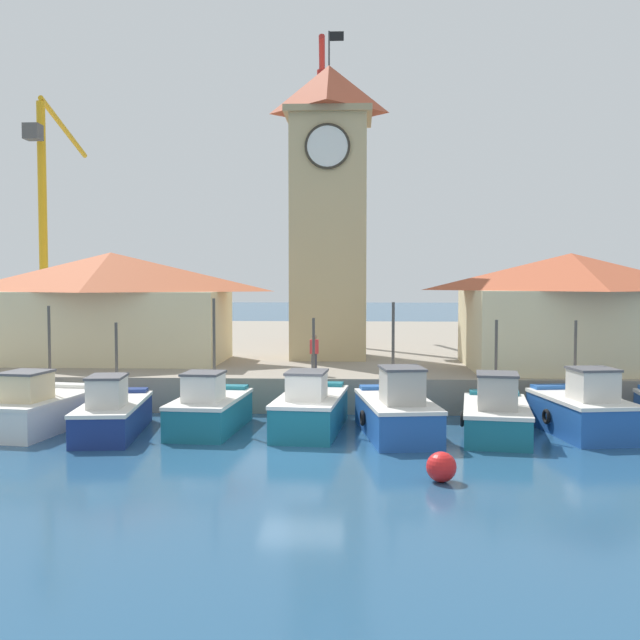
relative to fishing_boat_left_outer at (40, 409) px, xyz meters
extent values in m
plane|color=navy|center=(9.17, -2.70, -0.73)|extent=(300.00, 300.00, 0.00)
cube|color=gray|center=(9.17, 23.48, -0.05)|extent=(120.00, 40.00, 1.36)
cube|color=silver|center=(0.01, 0.07, -0.21)|extent=(2.76, 5.17, 1.04)
cube|color=silver|center=(0.32, 2.26, 0.43)|extent=(1.84, 0.84, 0.24)
cube|color=silver|center=(0.01, 0.07, 0.36)|extent=(2.82, 5.23, 0.12)
cube|color=beige|center=(-0.11, -0.79, 0.86)|extent=(1.45, 1.64, 0.89)
cube|color=#4C4C51|center=(-0.11, -0.79, 1.35)|extent=(1.54, 1.73, 0.08)
cylinder|color=#4C4742|center=(0.10, 0.68, 1.96)|extent=(0.10, 0.10, 3.07)
torus|color=black|center=(-1.07, 0.47, -0.21)|extent=(0.19, 0.53, 0.52)
cube|color=navy|center=(2.73, -0.53, -0.25)|extent=(2.27, 5.09, 0.97)
cube|color=navy|center=(2.49, 1.67, 0.35)|extent=(1.54, 0.76, 0.24)
cube|color=silver|center=(2.73, -0.53, 0.28)|extent=(2.34, 5.15, 0.12)
cube|color=beige|center=(2.83, -1.39, 0.80)|extent=(1.20, 1.58, 0.92)
cube|color=#4C4C51|center=(2.83, -1.39, 1.30)|extent=(1.29, 1.67, 0.08)
cylinder|color=#4C4742|center=(2.66, 0.08, 1.65)|extent=(0.10, 0.10, 2.61)
torus|color=black|center=(1.76, -0.39, -0.25)|extent=(0.18, 0.53, 0.52)
cube|color=#196B7F|center=(5.82, 0.26, -0.21)|extent=(2.28, 4.59, 1.03)
cube|color=#196B7F|center=(5.98, 2.23, 0.42)|extent=(1.69, 0.73, 0.24)
cube|color=silver|center=(5.82, 0.26, 0.35)|extent=(2.35, 4.65, 0.12)
cube|color=silver|center=(5.76, -0.52, 0.85)|extent=(1.26, 1.42, 0.87)
cube|color=#4C4C51|center=(5.76, -0.52, 1.32)|extent=(1.35, 1.51, 0.08)
cylinder|color=#4C4742|center=(5.86, 0.81, 2.08)|extent=(0.10, 0.10, 3.34)
torus|color=black|center=(4.79, 0.57, -0.21)|extent=(0.16, 0.53, 0.52)
cube|color=#196B7F|center=(9.25, 0.37, -0.17)|extent=(2.42, 5.13, 1.12)
cube|color=#196B7F|center=(9.46, 2.60, 0.50)|extent=(1.72, 0.75, 0.24)
cube|color=silver|center=(9.25, 0.37, 0.43)|extent=(2.49, 5.20, 0.12)
cube|color=beige|center=(9.17, -0.49, 0.92)|extent=(1.31, 1.60, 0.85)
cube|color=#4C4C51|center=(9.17, -0.49, 1.38)|extent=(1.40, 1.68, 0.08)
cylinder|color=#4C4742|center=(9.31, 0.99, 1.79)|extent=(0.10, 0.10, 2.58)
torus|color=black|center=(8.22, 0.72, -0.17)|extent=(0.17, 0.53, 0.52)
cube|color=#2356A8|center=(12.12, -0.27, -0.18)|extent=(2.73, 5.24, 1.10)
cube|color=#2356A8|center=(11.79, 1.96, 0.49)|extent=(1.79, 0.84, 0.24)
cube|color=silver|center=(12.12, -0.27, 0.42)|extent=(2.80, 5.31, 0.12)
cube|color=#B2ADA3|center=(12.24, -1.14, 1.02)|extent=(1.42, 1.66, 1.08)
cube|color=#4C4C51|center=(12.24, -1.14, 1.60)|extent=(1.51, 1.75, 0.08)
cylinder|color=#4C4742|center=(12.03, 0.35, 2.07)|extent=(0.10, 0.10, 3.17)
torus|color=black|center=(11.00, -0.18, -0.18)|extent=(0.19, 0.53, 0.52)
cube|color=#196B7F|center=(15.38, -0.17, -0.26)|extent=(2.69, 5.00, 0.94)
cube|color=#196B7F|center=(15.69, 1.93, 0.33)|extent=(1.78, 0.85, 0.24)
cube|color=silver|center=(15.38, -0.17, 0.26)|extent=(2.76, 5.07, 0.12)
cube|color=#B2ADA3|center=(15.26, -1.00, 0.85)|extent=(1.41, 1.59, 1.05)
cube|color=#4C4C51|center=(15.26, -1.00, 1.41)|extent=(1.50, 1.68, 0.08)
cylinder|color=#4C4742|center=(15.47, 0.41, 1.69)|extent=(0.10, 0.10, 2.73)
torus|color=black|center=(14.34, 0.22, -0.26)|extent=(0.20, 0.53, 0.52)
cube|color=#2356A8|center=(18.27, 0.25, -0.16)|extent=(2.76, 4.61, 1.15)
cube|color=#2356A8|center=(17.96, 2.14, 0.53)|extent=(1.85, 0.88, 0.24)
cube|color=silver|center=(18.27, 0.25, 0.46)|extent=(2.83, 4.68, 0.12)
cube|color=beige|center=(18.39, -0.50, 1.01)|extent=(1.45, 1.48, 0.97)
cube|color=#4C4C51|center=(18.39, -0.50, 1.53)|extent=(1.54, 1.58, 0.08)
cylinder|color=#4C4742|center=(18.18, 0.78, 1.78)|extent=(0.10, 0.10, 2.51)
torus|color=black|center=(17.12, 0.28, -0.16)|extent=(0.20, 0.53, 0.52)
cube|color=tan|center=(9.44, 11.37, 6.34)|extent=(3.57, 3.57, 11.42)
cube|color=tan|center=(9.44, 11.37, 12.20)|extent=(4.07, 4.07, 0.30)
pyramid|color=#A3472D|center=(9.44, 11.37, 13.48)|extent=(4.07, 4.07, 2.27)
cylinder|color=white|center=(9.44, 9.52, 10.46)|extent=(1.96, 0.12, 1.96)
torus|color=#332D23|center=(9.44, 9.48, 10.46)|extent=(2.08, 0.12, 2.08)
cylinder|color=#3F3F3F|center=(9.44, 11.37, 15.41)|extent=(0.08, 0.08, 1.60)
cube|color=black|center=(9.79, 11.37, 15.96)|extent=(0.70, 0.04, 0.44)
cube|color=beige|center=(-0.51, 9.12, 2.25)|extent=(10.31, 5.36, 3.25)
pyramid|color=#C1603D|center=(-0.51, 9.12, 4.77)|extent=(10.71, 5.76, 1.78)
cube|color=beige|center=(19.84, 7.39, 2.30)|extent=(8.53, 6.78, 3.34)
pyramid|color=#B25133|center=(19.84, 7.39, 4.75)|extent=(8.93, 7.18, 1.56)
cube|color=maroon|center=(8.72, 19.16, 1.23)|extent=(2.00, 2.00, 1.20)
cylinder|color=red|center=(8.72, 19.16, 9.18)|extent=(0.56, 0.56, 14.71)
cylinder|color=red|center=(8.55, 23.12, 16.41)|extent=(0.69, 8.10, 4.47)
cube|color=#4C4C4C|center=(8.77, 17.92, 14.15)|extent=(1.00, 1.00, 1.00)
cube|color=#976E11|center=(-9.98, 23.90, 1.23)|extent=(2.00, 2.00, 1.20)
cylinder|color=gold|center=(-9.98, 23.90, 8.97)|extent=(0.56, 0.56, 14.27)
cylinder|color=gold|center=(-10.09, 28.13, 15.15)|extent=(0.58, 8.57, 2.72)
cube|color=#4C4C4C|center=(-9.94, 22.55, 13.85)|extent=(1.00, 1.00, 1.00)
sphere|color=red|center=(12.96, -5.93, -0.35)|extent=(0.77, 0.77, 0.77)
cylinder|color=#33333D|center=(9.12, 4.63, 1.05)|extent=(0.22, 0.22, 0.85)
cube|color=red|center=(9.12, 4.63, 1.76)|extent=(0.34, 0.22, 0.56)
sphere|color=#9E7051|center=(9.12, 4.63, 2.15)|extent=(0.20, 0.20, 0.20)
camera|label=1|loc=(10.83, -24.77, 4.38)|focal=42.00mm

